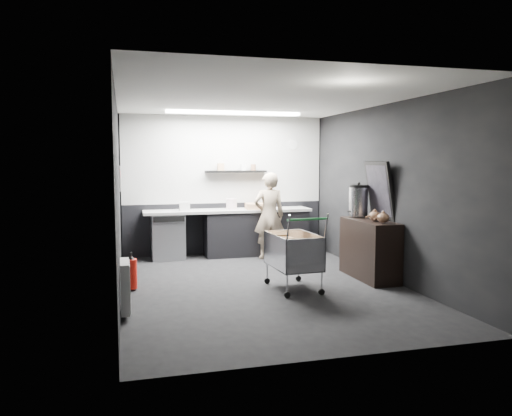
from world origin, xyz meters
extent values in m
plane|color=black|center=(0.00, 0.00, 0.00)|extent=(5.50, 5.50, 0.00)
plane|color=white|center=(0.00, 0.00, 2.70)|extent=(5.50, 5.50, 0.00)
plane|color=black|center=(0.00, 2.75, 1.35)|extent=(5.50, 0.00, 5.50)
plane|color=black|center=(0.00, -2.75, 1.35)|extent=(5.50, 0.00, 5.50)
plane|color=black|center=(-2.00, 0.00, 1.35)|extent=(0.00, 5.50, 5.50)
plane|color=black|center=(2.00, 0.00, 1.35)|extent=(0.00, 5.50, 5.50)
cube|color=#B1B1AD|center=(0.00, 2.73, 1.85)|extent=(3.95, 0.02, 1.70)
cube|color=black|center=(0.00, 2.73, 0.50)|extent=(3.95, 0.02, 1.00)
cube|color=black|center=(0.20, 2.62, 1.62)|extent=(1.20, 0.22, 0.04)
cylinder|color=silver|center=(1.40, 2.72, 2.15)|extent=(0.20, 0.03, 0.20)
cube|color=white|center=(-1.98, 1.30, 1.55)|extent=(0.02, 0.30, 0.40)
cube|color=red|center=(-1.98, 1.30, 1.62)|extent=(0.02, 0.22, 0.10)
cube|color=silver|center=(-1.94, -0.90, 0.35)|extent=(0.10, 0.50, 0.60)
cube|color=white|center=(0.00, 1.85, 2.67)|extent=(2.40, 0.20, 0.04)
cube|color=black|center=(0.55, 2.42, 0.42)|extent=(2.00, 0.56, 0.85)
cube|color=#A7A7A3|center=(0.00, 2.42, 0.88)|extent=(3.20, 0.60, 0.05)
cube|color=#9EA0A5|center=(-1.15, 2.42, 0.42)|extent=(0.60, 0.58, 0.85)
cube|color=black|center=(-1.15, 2.12, 0.78)|extent=(0.56, 0.02, 0.10)
imported|color=beige|center=(0.69, 1.97, 0.81)|extent=(0.61, 0.41, 1.61)
cube|color=silver|center=(0.39, -0.27, 0.33)|extent=(0.63, 0.93, 0.02)
cube|color=silver|center=(0.10, -0.27, 0.56)|extent=(0.07, 0.90, 0.48)
cube|color=silver|center=(0.67, -0.27, 0.56)|extent=(0.07, 0.90, 0.48)
cube|color=silver|center=(0.39, -0.72, 0.56)|extent=(0.59, 0.05, 0.48)
cube|color=silver|center=(0.39, 0.17, 0.56)|extent=(0.59, 0.05, 0.48)
cylinder|color=silver|center=(0.13, -0.69, 0.18)|extent=(0.02, 0.02, 0.32)
cylinder|color=silver|center=(0.64, -0.69, 0.18)|extent=(0.02, 0.02, 0.32)
cylinder|color=silver|center=(0.13, 0.14, 0.18)|extent=(0.02, 0.02, 0.32)
cylinder|color=silver|center=(0.64, 0.14, 0.18)|extent=(0.02, 0.02, 0.32)
cylinder|color=green|center=(0.39, -0.78, 1.06)|extent=(0.59, 0.06, 0.03)
cube|color=brown|center=(0.26, -0.17, 0.54)|extent=(0.27, 0.33, 0.40)
cube|color=brown|center=(0.53, -0.40, 0.52)|extent=(0.25, 0.31, 0.36)
cylinder|color=black|center=(0.13, -0.69, 0.04)|extent=(0.09, 0.03, 0.09)
cylinder|color=black|center=(0.13, 0.14, 0.04)|extent=(0.09, 0.03, 0.09)
cylinder|color=black|center=(0.64, -0.69, 0.04)|extent=(0.09, 0.03, 0.09)
cylinder|color=black|center=(0.64, 0.14, 0.04)|extent=(0.09, 0.03, 0.09)
cube|color=black|center=(1.75, 0.06, 0.46)|extent=(0.46, 1.22, 0.91)
cylinder|color=silver|center=(1.75, 0.46, 1.17)|extent=(0.30, 0.30, 0.47)
cylinder|color=black|center=(1.75, 0.46, 1.42)|extent=(0.30, 0.30, 0.04)
sphere|color=black|center=(1.75, 0.46, 1.46)|extent=(0.05, 0.05, 0.05)
ellipsoid|color=brown|center=(1.75, -0.10, 0.99)|extent=(0.18, 0.18, 0.15)
ellipsoid|color=brown|center=(1.75, -0.35, 0.99)|extent=(0.18, 0.18, 0.15)
cube|color=black|center=(1.94, 0.11, 1.37)|extent=(0.21, 0.71, 0.91)
cube|color=black|center=(1.92, 0.11, 1.37)|extent=(0.15, 0.61, 0.78)
cylinder|color=red|center=(-1.85, 0.26, 0.24)|extent=(0.16, 0.16, 0.42)
cone|color=black|center=(-1.85, 0.26, 0.47)|extent=(0.11, 0.11, 0.06)
cylinder|color=black|center=(-1.85, 0.26, 0.51)|extent=(0.03, 0.03, 0.06)
cube|color=#A9805A|center=(0.62, 2.37, 0.95)|extent=(0.59, 0.47, 0.11)
cylinder|color=beige|center=(0.07, 2.42, 1.00)|extent=(0.20, 0.20, 0.20)
cube|color=silver|center=(-0.84, 2.37, 0.98)|extent=(0.19, 0.15, 0.17)
camera|label=1|loc=(-1.93, -6.90, 1.84)|focal=35.00mm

